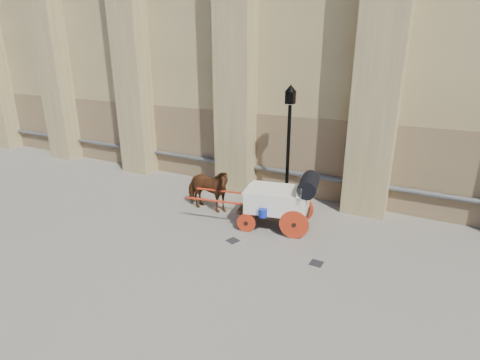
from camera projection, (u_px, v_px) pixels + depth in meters
The scene contains 6 objects.
ground at pixel (209, 228), 11.66m from camera, with size 90.00×90.00×0.00m, color #6E665C.
horse at pixel (207, 189), 12.73m from camera, with size 0.84×1.85×1.57m, color #5A3319.
carriage at pixel (282, 199), 11.43m from camera, with size 4.19×1.85×1.78m.
street_lamp at pixel (288, 143), 12.74m from camera, with size 0.39×0.39×4.22m.
drain_grate_near at pixel (233, 241), 10.90m from camera, with size 0.32×0.32×0.01m, color black.
drain_grate_far at pixel (316, 263), 9.74m from camera, with size 0.32×0.32×0.01m, color black.
Camera 1 is at (5.79, -8.84, 5.24)m, focal length 28.00 mm.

